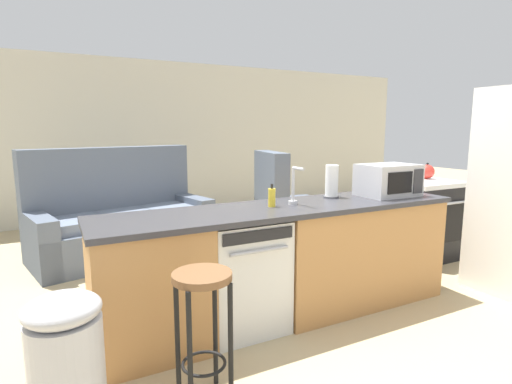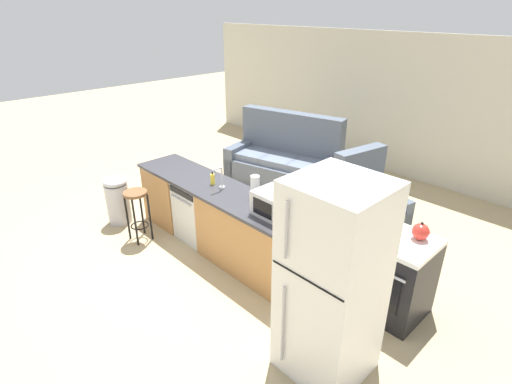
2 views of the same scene
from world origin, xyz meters
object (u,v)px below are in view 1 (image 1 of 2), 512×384
Objects in this scene: soap_bottle at (272,197)px; kettle at (427,172)px; couch at (120,221)px; armchair at (285,216)px; paper_towel_roll at (332,182)px; bar_stool at (203,309)px; microwave at (388,180)px; dishwasher at (241,273)px; trash_bin at (67,367)px; stove_range at (423,219)px.

soap_bottle is 2.58m from kettle.
armchair is (2.02, -0.48, -0.04)m from couch.
paper_towel_roll is 0.38× the size of bar_stool.
microwave is at bearing 18.71° from bar_stool.
paper_towel_roll is at bearing 29.10° from bar_stool.
couch is (-1.46, 2.16, -0.64)m from paper_towel_roll.
couch is at bearing 130.46° from microwave.
dishwasher is at bearing -170.96° from paper_towel_roll.
kettle is at bearing 18.48° from trash_bin.
paper_towel_roll is 2.38m from trash_bin.
couch is 1.79× the size of armchair.
trash_bin is at bearing -166.29° from microwave.
dishwasher is 4.77× the size of soap_bottle.
stove_range reaches higher than trash_bin.
paper_towel_roll is 1.60× the size of soap_bottle.
bar_stool is at bearing -161.29° from microwave.
couch is (-3.12, 1.76, -0.06)m from stove_range.
dishwasher is 2.66m from stove_range.
kettle is 1.82m from armchair.
stove_range is 3.19× the size of paper_towel_roll.
kettle is 0.17× the size of armchair.
soap_bottle is (-1.17, 0.02, -0.07)m from microwave.
kettle reaches higher than trash_bin.
kettle is 0.10× the size of couch.
stove_range is at bearing -49.37° from armchair.
armchair is (0.56, 1.68, -0.69)m from paper_towel_roll.
paper_towel_roll is (-0.51, 0.15, -0.00)m from microwave.
microwave reaches higher than kettle.
dishwasher is at bearing -77.31° from couch.
stove_range is 1.22× the size of bar_stool.
stove_range is 1.22× the size of trash_bin.
soap_bottle is at bearing -169.21° from paper_towel_roll.
kettle is 3.60m from bar_stool.
dishwasher reaches higher than trash_bin.
trash_bin is 3.67m from armchair.
kettle is (2.77, 0.68, 0.56)m from dishwasher.
paper_towel_roll is 0.13× the size of couch.
stove_range is 3.99m from trash_bin.
couch is (0.68, 2.96, 0.02)m from trash_bin.
paper_towel_roll reaches higher than soap_bottle.
soap_bottle is 2.27m from armchair.
paper_towel_roll reaches higher than bar_stool.
paper_towel_roll reaches higher than microwave.
microwave is 0.23× the size of couch.
stove_range is 1.80× the size of microwave.
dishwasher is 0.62m from soap_bottle.
dishwasher is 1.58m from microwave.
microwave is 1.17m from soap_bottle.
kettle is at bearing 14.75° from soap_bottle.
kettle reaches higher than stove_range.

